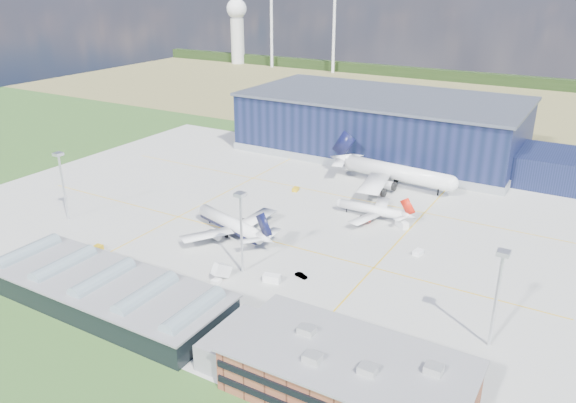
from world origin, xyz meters
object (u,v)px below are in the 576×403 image
Objects in this scene: airliner_red at (371,205)px; car_a at (177,292)px; ops_building at (348,375)px; gse_tug_c at (296,189)px; car_b at (301,275)px; gse_van_c at (272,278)px; hangar at (387,128)px; gse_cart_a at (418,252)px; airliner_widebody at (397,164)px; airliner_navy at (230,217)px; gse_tug_a at (96,249)px; light_mast_east at (499,283)px; airstair at (222,273)px; gse_van_b at (402,224)px; light_mast_west at (61,175)px; light_mast_center at (241,220)px.

car_a is at bearing 71.63° from airliner_red.
gse_tug_c is at bearing 124.77° from ops_building.
gse_van_c is at bearing 150.65° from car_b.
gse_cart_a is at bearing -63.61° from hangar.
airliner_widebody reaches higher than gse_van_c.
airliner_red is 46.92m from car_b.
hangar is at bearing 69.13° from gse_tug_c.
airliner_navy is at bearing 142.25° from ops_building.
gse_van_c is (-28.14, -34.63, 0.37)m from gse_cart_a.
hangar is at bearing 70.13° from gse_tug_a.
light_mast_east reaches higher than airstair.
airliner_red is (-29.32, 82.00, -0.19)m from ops_building.
gse_cart_a is at bearing 24.26° from gse_tug_a.
ops_building is 46.30m from car_b.
gse_cart_a is at bearing -107.25° from gse_van_b.
car_a is at bearing -167.93° from gse_van_b.
gse_tug_a is at bearing 168.28° from ops_building.
airliner_widebody is at bearing -14.75° from gse_van_c.
light_mast_east reaches higher than airliner_widebody.
gse_cart_a is 0.72× the size of gse_van_c.
gse_tug_c is at bearing 118.19° from airstair.
hangar is at bearing -78.03° from airliner_navy.
airliner_navy is 34.77m from car_b.
light_mast_west is at bearing 180.00° from light_mast_east.
airstair is 1.56× the size of car_a.
car_b is (-0.40, -46.75, -3.99)m from airliner_red.
ops_building is 90.78m from gse_tug_a.
airliner_navy reaches higher than airstair.
gse_van_b is 46.82m from gse_tug_c.
airliner_widebody is 111.94m from gse_tug_a.
light_mast_west is at bearing -153.66° from gse_cart_a.
ops_building is 12.24× the size of gse_tug_a.
gse_tug_c is (-56.15, 27.16, -0.00)m from gse_cart_a.
gse_van_b is at bearing 61.41° from light_mast_center.
gse_tug_a is 61.43m from car_b.
airliner_red is 8.66× the size of car_a.
light_mast_east is 4.52× the size of airstair.
hangar is 83.02m from gse_van_b.
light_mast_center reaches higher than gse_cart_a.
light_mast_east is at bearing -52.08° from airliner_widebody.
airliner_widebody is 17.04× the size of gse_tug_c.
gse_van_b reaches higher than gse_tug_a.
airliner_red is at bearing 119.43° from gse_van_b.
gse_tug_a is at bearing -120.42° from gse_tug_c.
light_mast_center is at bearing 146.31° from ops_building.
gse_tug_c is 79.79m from car_a.
light_mast_west reaches higher than gse_tug_a.
gse_tug_a is (-108.79, -11.58, -14.65)m from light_mast_east.
light_mast_east is at bearing 0.00° from light_mast_west.
gse_van_c reaches higher than car_b.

